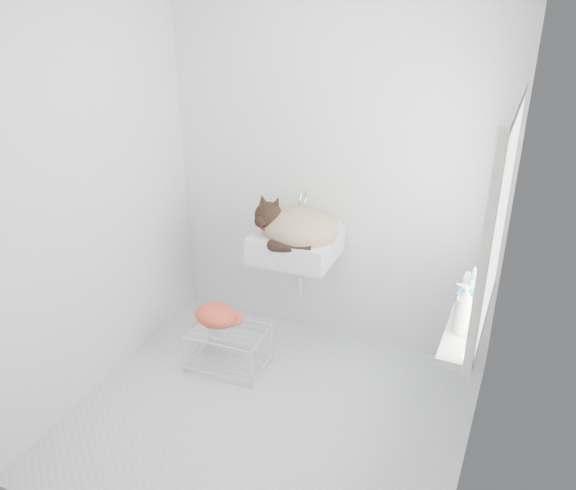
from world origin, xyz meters
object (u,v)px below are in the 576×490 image
at_px(cat, 296,228).
at_px(bottle_b, 465,318).
at_px(bottle_c, 471,298).
at_px(sink, 296,233).
at_px(wire_rack, 229,346).
at_px(bottle_a, 461,331).

bearing_deg(cat, bottle_b, -22.19).
distance_m(bottle_b, bottle_c, 0.21).
xyz_separation_m(sink, cat, (0.01, -0.02, 0.04)).
distance_m(sink, cat, 0.05).
relative_size(wire_rack, bottle_c, 2.84).
relative_size(bottle_a, bottle_c, 1.27).
xyz_separation_m(sink, bottle_a, (1.14, -0.72, 0.00)).
relative_size(cat, wire_rack, 1.11).
bearing_deg(wire_rack, sink, 51.58).
height_order(cat, bottle_a, cat).
distance_m(wire_rack, bottle_b, 1.62).
height_order(wire_rack, bottle_c, bottle_c).
bearing_deg(bottle_b, wire_rack, 171.83).
xyz_separation_m(cat, bottle_c, (1.13, -0.37, -0.04)).
distance_m(wire_rack, bottle_c, 1.60).
bearing_deg(cat, sink, 124.51).
distance_m(sink, bottle_a, 1.35).
height_order(cat, bottle_b, cat).
relative_size(bottle_b, bottle_c, 1.30).
bearing_deg(bottle_b, bottle_a, -90.00).
distance_m(cat, bottle_b, 1.26).
xyz_separation_m(bottle_a, bottle_b, (0.00, 0.13, 0.00)).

